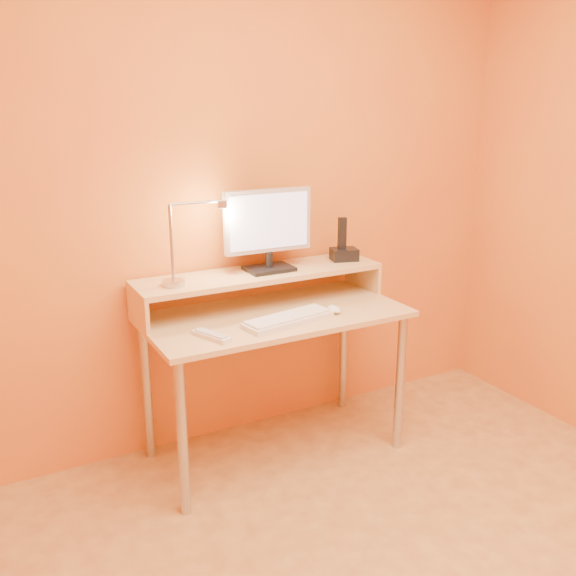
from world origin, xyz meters
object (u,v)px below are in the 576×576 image
lamp_base (174,283)px  remote_control (211,336)px  mouse (334,309)px  monitor_panel (268,221)px  keyboard (288,320)px  phone_dock (344,254)px

lamp_base → remote_control: (0.06, -0.28, -0.16)m
mouse → remote_control: size_ratio=0.50×
monitor_panel → lamp_base: monitor_panel is taller
lamp_base → keyboard: bearing=-31.5°
monitor_panel → lamp_base: 0.53m
lamp_base → remote_control: 0.33m
mouse → keyboard: bearing=-172.9°
monitor_panel → remote_control: bearing=-141.1°
keyboard → remote_control: size_ratio=2.23×
keyboard → mouse: bearing=-6.2°
lamp_base → mouse: bearing=-19.9°
lamp_base → mouse: lamp_base is taller
phone_dock → lamp_base: bearing=-162.4°
phone_dock → mouse: phone_dock is taller
keyboard → remote_control: 0.37m
monitor_panel → mouse: size_ratio=4.53×
keyboard → phone_dock: bearing=21.1°
keyboard → mouse: 0.25m
lamp_base → phone_dock: size_ratio=0.77×
remote_control → lamp_base: bearing=79.8°
monitor_panel → mouse: 0.51m
monitor_panel → lamp_base: bearing=-173.5°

